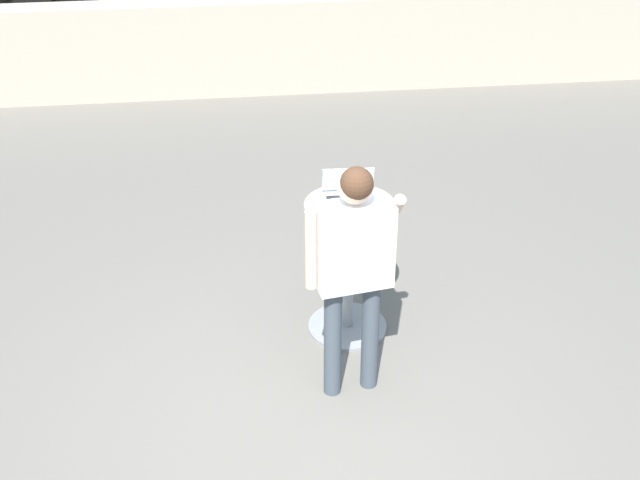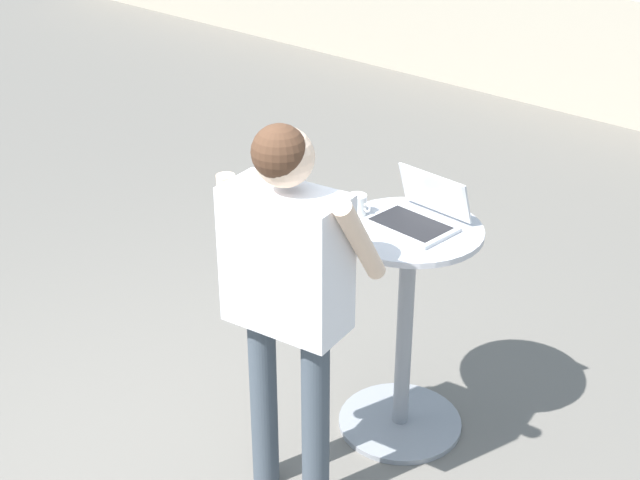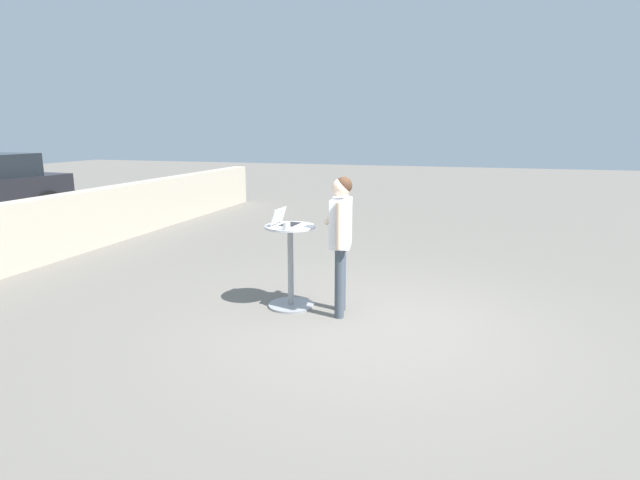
{
  "view_description": "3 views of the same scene",
  "coord_description": "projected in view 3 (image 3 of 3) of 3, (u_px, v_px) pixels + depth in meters",
  "views": [
    {
      "loc": [
        -0.42,
        -4.0,
        3.84
      ],
      "look_at": [
        0.13,
        0.65,
        0.99
      ],
      "focal_mm": 50.0,
      "sensor_mm": 36.0,
      "label": 1
    },
    {
      "loc": [
        2.29,
        -1.58,
        2.62
      ],
      "look_at": [
        0.19,
        0.7,
        1.02
      ],
      "focal_mm": 50.0,
      "sensor_mm": 36.0,
      "label": 2
    },
    {
      "loc": [
        -5.09,
        -0.97,
        2.12
      ],
      "look_at": [
        0.3,
        0.66,
        0.87
      ],
      "focal_mm": 28.0,
      "sensor_mm": 36.0,
      "label": 3
    }
  ],
  "objects": [
    {
      "name": "standing_person",
      "position": [
        341.0,
        228.0,
        5.66
      ],
      "size": [
        0.6,
        0.43,
        1.61
      ],
      "color": "#424C56",
      "rests_on": "ground_plane"
    },
    {
      "name": "cafe_table",
      "position": [
        291.0,
        264.0,
        6.01
      ],
      "size": [
        0.61,
        0.61,
        1.01
      ],
      "color": "gray",
      "rests_on": "ground_plane"
    },
    {
      "name": "coffee_mug",
      "position": [
        287.0,
        226.0,
        5.66
      ],
      "size": [
        0.11,
        0.08,
        0.09
      ],
      "color": "white",
      "rests_on": "cafe_table"
    },
    {
      "name": "laptop",
      "position": [
        286.0,
        222.0,
        5.92
      ],
      "size": [
        0.36,
        0.31,
        0.2
      ],
      "color": "silver",
      "rests_on": "cafe_table"
    },
    {
      "name": "ground_plane",
      "position": [
        369.0,
        327.0,
        5.49
      ],
      "size": [
        50.0,
        50.0,
        0.0
      ],
      "primitive_type": "plane",
      "color": "slate"
    }
  ]
}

